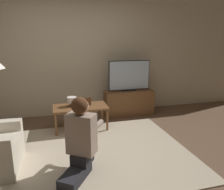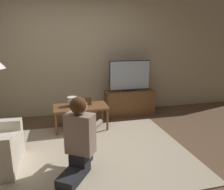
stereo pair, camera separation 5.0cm
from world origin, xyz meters
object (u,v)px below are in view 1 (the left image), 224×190
(tv, at_px, (129,76))
(coffee_table, at_px, (80,109))
(table_lamp, at_px, (72,101))
(person_kneeling, at_px, (81,136))

(tv, distance_m, coffee_table, 1.34)
(tv, height_order, table_lamp, tv)
(coffee_table, xyz_separation_m, table_lamp, (-0.15, 0.06, 0.15))
(coffee_table, relative_size, person_kneeling, 1.02)
(coffee_table, bearing_deg, person_kneeling, -96.77)
(coffee_table, bearing_deg, tv, 25.59)
(table_lamp, bearing_deg, coffee_table, -20.93)
(coffee_table, xyz_separation_m, person_kneeling, (-0.17, -1.41, 0.10))
(coffee_table, relative_size, table_lamp, 5.46)
(coffee_table, height_order, table_lamp, table_lamp)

